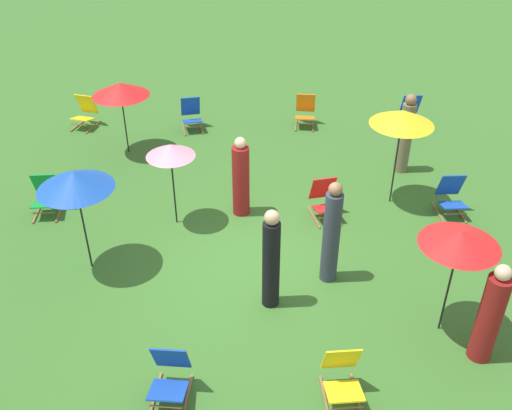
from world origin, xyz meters
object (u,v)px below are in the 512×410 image
(deckchair_2, at_px, (85,113))
(deckchair_4, at_px, (451,197))
(person_4, at_px, (405,135))
(umbrella_0, at_px, (75,180))
(deckchair_8, at_px, (342,377))
(umbrella_1, at_px, (120,89))
(deckchair_3, at_px, (324,200))
(deckchair_7, at_px, (411,113))
(person_2, at_px, (490,316))
(deckchair_5, at_px, (170,376))
(person_3, at_px, (331,235))
(deckchair_1, at_px, (191,115))
(umbrella_3, at_px, (402,118))
(person_0, at_px, (241,179))
(person_1, at_px, (271,261))
(umbrella_2, at_px, (170,151))
(umbrella_4, at_px, (460,238))
(deckchair_0, at_px, (46,196))
(deckchair_10, at_px, (305,112))

(deckchair_2, relative_size, deckchair_4, 1.03)
(deckchair_2, relative_size, person_4, 0.47)
(umbrella_0, bearing_deg, deckchair_8, -33.93)
(umbrella_1, bearing_deg, deckchair_3, -31.32)
(deckchair_2, xyz_separation_m, deckchair_7, (8.38, 0.04, 0.00))
(deckchair_7, bearing_deg, person_2, -99.13)
(deckchair_5, xyz_separation_m, umbrella_1, (-1.95, 7.02, 1.21))
(person_3, bearing_deg, umbrella_1, 173.40)
(deckchair_1, bearing_deg, deckchair_3, -64.87)
(deckchair_3, relative_size, person_2, 0.51)
(deckchair_1, xyz_separation_m, person_4, (4.92, -2.13, 0.50))
(umbrella_3, bearing_deg, deckchair_7, 71.69)
(deckchair_3, height_order, person_0, person_0)
(umbrella_0, xyz_separation_m, person_1, (3.13, -0.91, -0.89))
(person_1, distance_m, person_2, 3.21)
(person_1, bearing_deg, umbrella_0, -58.54)
(umbrella_3, height_order, person_0, umbrella_3)
(umbrella_2, height_order, umbrella_4, umbrella_4)
(deckchair_5, bearing_deg, person_0, 83.72)
(deckchair_0, bearing_deg, deckchair_10, 32.45)
(umbrella_4, xyz_separation_m, person_3, (-1.59, 1.18, -0.81))
(umbrella_0, bearing_deg, umbrella_1, 92.46)
(deckchair_3, bearing_deg, umbrella_2, 171.15)
(deckchair_2, bearing_deg, umbrella_3, -10.55)
(deckchair_0, height_order, deckchair_7, same)
(deckchair_0, height_order, deckchair_8, same)
(deckchair_1, xyz_separation_m, deckchair_2, (-2.75, 0.12, 0.00))
(deckchair_0, height_order, umbrella_3, umbrella_3)
(person_0, distance_m, person_3, 2.52)
(umbrella_3, relative_size, umbrella_4, 1.10)
(person_2, bearing_deg, deckchair_10, 135.13)
(deckchair_3, xyz_separation_m, deckchair_10, (-0.10, 4.20, 0.00))
(deckchair_5, bearing_deg, umbrella_4, 21.91)
(umbrella_3, height_order, person_2, umbrella_3)
(umbrella_4, height_order, person_4, umbrella_4)
(deckchair_8, relative_size, umbrella_1, 0.48)
(deckchair_3, relative_size, deckchair_8, 1.02)
(person_4, bearing_deg, deckchair_7, -58.70)
(deckchair_8, relative_size, deckchair_10, 1.00)
(deckchair_7, relative_size, person_0, 0.50)
(deckchair_4, xyz_separation_m, person_2, (-0.60, -3.75, 0.42))
(umbrella_1, height_order, person_3, person_3)
(deckchair_3, bearing_deg, deckchair_2, 130.79)
(umbrella_0, distance_m, person_2, 6.54)
(umbrella_3, distance_m, person_4, 1.72)
(person_1, bearing_deg, deckchair_10, -140.73)
(deckchair_10, bearing_deg, deckchair_5, -99.98)
(deckchair_5, relative_size, person_1, 0.46)
(person_3, bearing_deg, umbrella_3, 98.04)
(umbrella_2, height_order, person_1, person_1)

